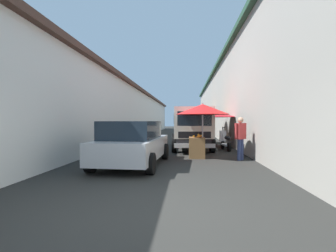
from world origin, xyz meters
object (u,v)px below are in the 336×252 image
fruit_stall_near_right (207,117)px  parked_scooter (226,141)px  plastic_stool (188,136)px  delivery_truck (192,129)px  vendor_in_shade (240,136)px  fruit_stall_mid_lane (211,118)px  hatchback_car (133,143)px  fruit_stall_near_left (204,117)px  fruit_stall_far_right (201,117)px  vendor_by_crates (197,127)px

fruit_stall_near_right → parked_scooter: (-3.41, -0.67, -1.25)m
plastic_stool → delivery_truck: bearing=-178.2°
delivery_truck → vendor_in_shade: size_ratio=3.14×
fruit_stall_mid_lane → hatchback_car: bearing=151.1°
fruit_stall_mid_lane → fruit_stall_near_left: size_ratio=1.13×
delivery_truck → plastic_stool: bearing=1.8°
fruit_stall_far_right → parked_scooter: 3.12m
vendor_by_crates → hatchback_car: bearing=165.5°
vendor_in_shade → plastic_stool: size_ratio=3.66×
hatchback_car → parked_scooter: bearing=-39.8°
fruit_stall_far_right → vendor_by_crates: (7.80, -0.17, -0.64)m
hatchback_car → plastic_stool: hatchback_car is taller
fruit_stall_near_right → fruit_stall_mid_lane: bearing=-178.1°
fruit_stall_mid_lane → parked_scooter: 1.76m
fruit_stall_mid_lane → fruit_stall_near_right: size_ratio=1.18×
fruit_stall_near_left → vendor_in_shade: fruit_stall_near_left is taller
fruit_stall_near_left → plastic_stool: 5.19m
fruit_stall_far_right → vendor_by_crates: fruit_stall_far_right is taller
fruit_stall_near_left → vendor_in_shade: bearing=-178.4°
vendor_by_crates → plastic_stool: vendor_by_crates is taller
fruit_stall_mid_lane → hatchback_car: fruit_stall_mid_lane is taller
fruit_stall_mid_lane → parked_scooter: (-1.19, -0.60, -1.15)m
vendor_by_crates → parked_scooter: size_ratio=1.00×
hatchback_car → vendor_in_shade: size_ratio=2.51×
parked_scooter → hatchback_car: bearing=140.2°
vendor_in_shade → plastic_stool: (8.91, 1.91, -0.59)m
fruit_stall_mid_lane → fruit_stall_near_right: 2.23m
fruit_stall_near_right → plastic_stool: 2.99m
plastic_stool → vendor_in_shade: bearing=-167.9°
vendor_in_shade → plastic_stool: bearing=12.1°
plastic_stool → fruit_stall_mid_lane: bearing=-164.6°
vendor_in_shade → parked_scooter: bearing=0.9°
hatchback_car → vendor_by_crates: (9.67, -2.51, 0.25)m
vendor_by_crates → fruit_stall_near_right: bearing=-164.5°
fruit_stall_near_right → delivery_truck: 3.99m
fruit_stall_far_right → fruit_stall_near_left: (13.09, -1.01, 0.14)m
fruit_stall_far_right → hatchback_car: bearing=128.6°
fruit_stall_near_right → plastic_stool: bearing=26.7°
fruit_stall_far_right → hatchback_car: size_ratio=0.55×
fruit_stall_near_left → parked_scooter: 10.62m
fruit_stall_near_left → vendor_in_shade: size_ratio=1.47×
hatchback_car → vendor_in_shade: vendor_in_shade is taller
fruit_stall_far_right → parked_scooter: (2.55, -1.35, -1.18)m
hatchback_car → vendor_in_shade: bearing=-70.8°
fruit_stall_near_left → vendor_by_crates: (-5.29, 0.84, -0.77)m
fruit_stall_near_right → vendor_in_shade: 6.62m
delivery_truck → vendor_by_crates: bearing=-5.0°
fruit_stall_mid_lane → fruit_stall_near_left: 9.36m
hatchback_car → parked_scooter: hatchback_car is taller
vendor_in_shade → parked_scooter: (3.12, 0.05, -0.47)m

